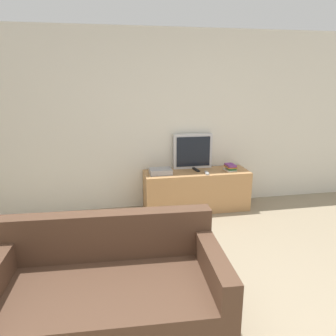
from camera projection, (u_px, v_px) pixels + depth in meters
name	position (u px, v px, depth m)	size (l,w,h in m)	color
wall_back	(153.00, 121.00, 4.80)	(9.00, 0.06, 2.60)	silver
tv_stand	(196.00, 190.00, 4.90)	(1.55, 0.50, 0.59)	tan
television	(193.00, 151.00, 4.94)	(0.59, 0.09, 0.53)	silver
couch	(109.00, 296.00, 2.54)	(1.80, 1.03, 0.83)	#4C3323
book_stack	(231.00, 167.00, 4.86)	(0.17, 0.21, 0.09)	silver
remote_on_stand	(196.00, 170.00, 4.87)	(0.07, 0.20, 0.02)	black
remote_secondary	(207.00, 173.00, 4.69)	(0.07, 0.16, 0.02)	#B7B7B7
set_top_box	(161.00, 171.00, 4.69)	(0.32, 0.23, 0.08)	#99999E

